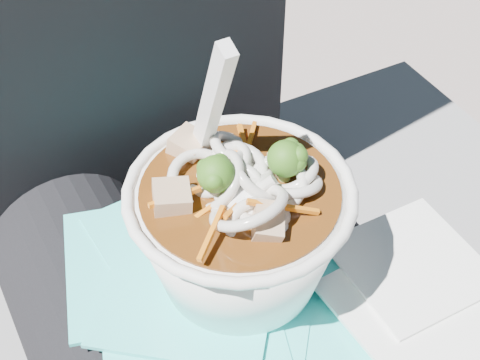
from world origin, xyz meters
TOP-DOWN VIEW (x-y plane):
  - person_body at (0.00, 0.09)m, footprint 0.34×0.94m
  - plastic_bag at (0.01, 0.01)m, footprint 0.31×0.37m
  - napkins at (0.12, -0.06)m, footprint 0.14×0.15m
  - udon_bowl at (0.01, 0.03)m, footprint 0.19×0.19m

SIDE VIEW (x-z plane):
  - person_body at x=0.00m, z-range 0.06..1.07m
  - plastic_bag at x=0.01m, z-range 0.63..0.64m
  - napkins at x=0.12m, z-range 0.64..0.65m
  - udon_bowl at x=0.01m, z-range 0.60..0.81m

